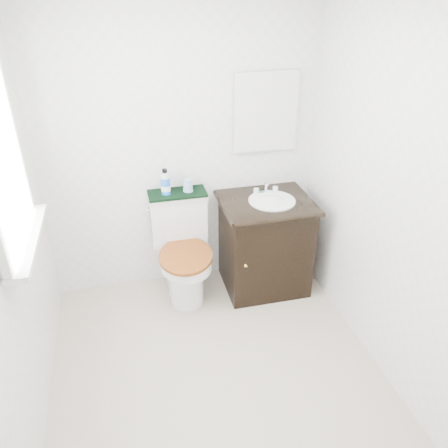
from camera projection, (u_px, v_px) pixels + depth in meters
name	position (u px, v px, depth m)	size (l,w,h in m)	color
floor	(218.00, 374.00, 2.97)	(2.40, 2.40, 0.00)	#BFB39A
wall_back	(182.00, 149.00, 3.41)	(2.40, 2.40, 0.00)	white
wall_front	(302.00, 396.00, 1.37)	(2.40, 2.40, 0.00)	white
wall_left	(0.00, 245.00, 2.16)	(2.40, 2.40, 0.00)	white
wall_right	(394.00, 199.00, 2.62)	(2.40, 2.40, 0.00)	white
mirror	(266.00, 112.00, 3.41)	(0.50, 0.02, 0.60)	silver
toilet	(183.00, 254.00, 3.59)	(0.48, 0.67, 0.87)	white
vanity	(265.00, 242.00, 3.66)	(0.71, 0.61, 0.92)	black
trash_bin	(186.00, 276.00, 3.72)	(0.21, 0.18, 0.28)	silver
towel	(177.00, 193.00, 3.46)	(0.46, 0.22, 0.02)	black
mouthwash_bottle	(165.00, 183.00, 3.39)	(0.07, 0.07, 0.21)	blue
cup	(188.00, 185.00, 3.45)	(0.08, 0.08, 0.10)	#80A7D2
soap_bar	(261.00, 192.00, 3.58)	(0.07, 0.05, 0.02)	#166C6B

